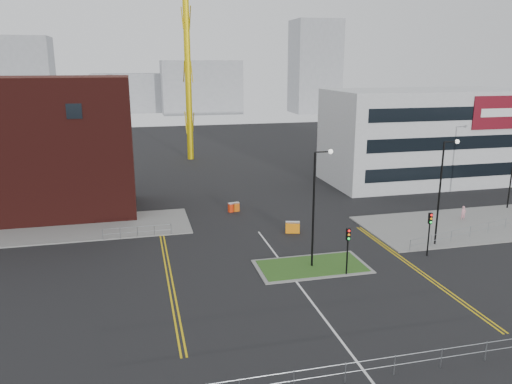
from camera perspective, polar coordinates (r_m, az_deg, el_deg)
The scene contains 27 objects.
ground at distance 31.88m, azimuth 7.95°, elevation -14.32°, with size 200.00×200.00×0.00m, color black.
pavement_left at distance 51.06m, azimuth -23.58°, elevation -4.09°, with size 28.00×8.00×0.12m, color slate.
pavement_right at distance 53.75m, azimuth 24.58°, elevation -3.30°, with size 24.00×10.00×0.12m, color slate.
island_kerb at distance 39.24m, azimuth 6.39°, elevation -8.46°, with size 8.60×4.60×0.08m, color slate.
grass_island at distance 39.23m, azimuth 6.39°, elevation -8.43°, with size 8.00×4.00×0.12m, color #2C521B.
brick_building at distance 55.85m, azimuth -26.31°, elevation 4.33°, with size 24.20×10.07×14.24m.
office_block at distance 69.11m, azimuth 18.63°, elevation 6.06°, with size 25.00×12.20×12.00m.
streetlamp_island at distance 37.54m, azimuth 6.93°, elevation -0.85°, with size 1.46×0.36×9.18m.
streetlamp_right_near at distance 44.76m, azimuth 20.55°, elevation 0.83°, with size 1.46×0.36×9.18m.
traffic_light_island at distance 37.29m, azimuth 10.46°, elevation -5.69°, with size 0.28×0.33×3.65m.
traffic_light_right at distance 42.68m, azimuth 19.24°, elevation -3.67°, with size 0.28×0.33×3.65m.
railing_front at distance 26.82m, azimuth 12.95°, elevation -18.69°, with size 24.05×0.05×1.10m.
railing_left at distance 46.19m, azimuth -13.41°, elevation -4.25°, with size 6.05×0.05×1.10m.
railing_right at distance 50.78m, azimuth 25.05°, elevation -3.49°, with size 19.05×5.05×1.10m.
centre_line at distance 33.52m, azimuth 6.67°, elevation -12.74°, with size 0.15×30.00×0.01m, color silver.
yellow_left_a at distance 39.00m, azimuth -10.23°, elevation -8.81°, with size 0.12×24.00×0.01m, color gold.
yellow_left_b at distance 39.02m, azimuth -9.78°, elevation -8.78°, with size 0.12×24.00×0.01m, color gold.
yellow_right_a at distance 40.69m, azimuth 17.45°, elevation -8.26°, with size 0.12×20.00×0.01m, color gold.
yellow_right_b at distance 40.84m, azimuth 17.82°, elevation -8.20°, with size 0.12×20.00×0.01m, color gold.
skyline_a at distance 148.80m, azimuth -25.62°, elevation 11.52°, with size 18.00×12.00×22.00m, color gray.
skyline_b at distance 157.37m, azimuth -6.28°, elevation 11.82°, with size 24.00×12.00×16.00m, color gray.
skyline_c at distance 160.79m, azimuth 6.75°, elevation 14.00°, with size 14.00×12.00×28.00m, color gray.
skyline_d at distance 166.11m, azimuth -13.01°, elevation 10.99°, with size 30.00×12.00×12.00m, color gray.
pedestrian at distance 53.79m, azimuth 22.62°, elevation -2.29°, with size 0.56×0.37×1.53m, color pink.
barrier_left at distance 52.88m, azimuth -2.60°, elevation -1.70°, with size 1.21×0.73×0.97m.
barrier_mid at distance 46.42m, azimuth 4.20°, elevation -3.98°, with size 1.36×0.74×1.08m.
barrier_right at distance 52.88m, azimuth -2.56°, elevation -1.69°, with size 1.20×0.53×0.98m.
Camera 1 is at (-10.71, -25.83, 15.33)m, focal length 35.00 mm.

